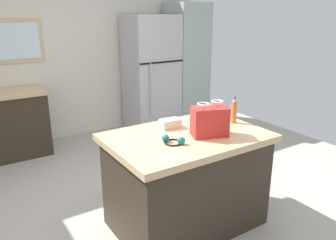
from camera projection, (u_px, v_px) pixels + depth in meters
ground at (151, 215)px, 3.28m from camera, size 6.40×6.40×0.00m
back_wall at (58, 50)px, 4.99m from camera, size 4.84×0.13×2.69m
kitchen_island at (186, 180)px, 3.02m from camera, size 1.36×0.92×0.88m
refrigerator at (151, 73)px, 5.50m from camera, size 0.79×0.70×1.86m
tall_cabinet at (186, 64)px, 5.84m from camera, size 0.59×0.62×2.04m
shopping_bag at (210, 121)px, 2.83m from camera, size 0.34×0.27×0.30m
small_box at (170, 124)px, 3.05m from camera, size 0.19×0.13×0.08m
bottle at (234, 111)px, 3.17m from camera, size 0.05×0.05×0.26m
ear_defenders at (173, 141)px, 2.69m from camera, size 0.21×0.21×0.06m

